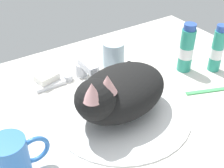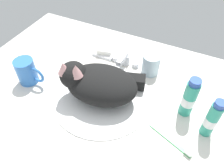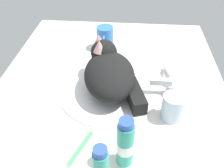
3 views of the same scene
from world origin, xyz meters
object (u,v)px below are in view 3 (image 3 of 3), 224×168
object	(u,v)px
coffee_mug	(105,38)
soap_bar	(172,71)
faucet	(168,88)
toothpaste_bottle	(125,144)
cat	(110,72)
rinse_cup	(173,107)
toothbrush	(76,154)

from	to	relation	value
coffee_mug	soap_bar	distance (cm)	32.89
faucet	toothpaste_bottle	bearing A→B (deg)	-25.55
cat	soap_bar	size ratio (longest dim) A/B	4.59
cat	toothpaste_bottle	bearing A→B (deg)	12.51
coffee_mug	rinse_cup	size ratio (longest dim) A/B	1.41
coffee_mug	toothpaste_bottle	bearing A→B (deg)	11.06
toothpaste_bottle	soap_bar	bearing A→B (deg)	157.41
cat	toothpaste_bottle	distance (cm)	30.20
toothpaste_bottle	coffee_mug	bearing A→B (deg)	-168.94
faucet	rinse_cup	world-z (taller)	rinse_cup
cat	coffee_mug	distance (cm)	27.86
toothpaste_bottle	cat	bearing A→B (deg)	-167.49
faucet	coffee_mug	bearing A→B (deg)	-139.54
rinse_cup	soap_bar	size ratio (longest dim) A/B	1.35
faucet	soap_bar	xyz separation A→B (cm)	(-10.40, 2.58, -0.37)
rinse_cup	toothbrush	xyz separation A→B (cm)	(16.49, -26.71, -3.61)
faucet	coffee_mug	size ratio (longest dim) A/B	1.03
soap_bar	toothpaste_bottle	size ratio (longest dim) A/B	0.40
faucet	toothpaste_bottle	world-z (taller)	toothpaste_bottle
toothbrush	soap_bar	bearing A→B (deg)	142.51
faucet	cat	bearing A→B (deg)	-93.98
faucet	toothpaste_bottle	size ratio (longest dim) A/B	0.78
coffee_mug	cat	bearing A→B (deg)	9.48
soap_bar	faucet	bearing A→B (deg)	-13.95
faucet	soap_bar	bearing A→B (deg)	166.05
cat	rinse_cup	size ratio (longest dim) A/B	3.39
toothpaste_bottle	toothbrush	world-z (taller)	toothpaste_bottle
cat	toothbrush	world-z (taller)	cat
coffee_mug	toothbrush	size ratio (longest dim) A/B	0.79
faucet	soap_bar	distance (cm)	10.72
soap_bar	toothpaste_bottle	world-z (taller)	toothpaste_bottle
faucet	cat	size ratio (longest dim) A/B	0.43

